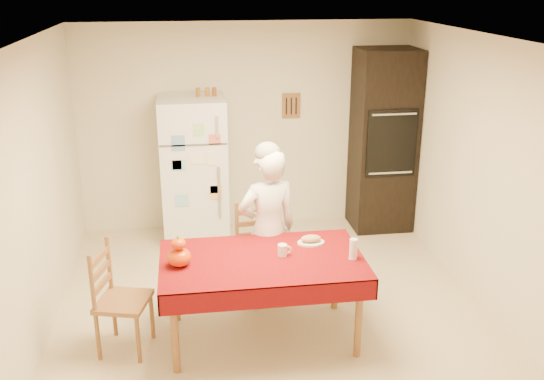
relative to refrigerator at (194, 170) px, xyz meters
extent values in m
plane|color=#CAB092|center=(0.65, -1.88, -0.85)|extent=(4.50, 4.50, 0.00)
cube|color=beige|center=(0.65, 0.37, 0.40)|extent=(4.00, 0.02, 2.50)
cube|color=beige|center=(0.65, -4.13, 0.40)|extent=(4.00, 0.02, 2.50)
cube|color=beige|center=(-1.35, -1.88, 0.40)|extent=(0.02, 4.50, 2.50)
cube|color=beige|center=(2.65, -1.88, 0.40)|extent=(0.02, 4.50, 2.50)
cube|color=white|center=(0.65, -1.88, 1.65)|extent=(4.00, 4.50, 0.02)
cube|color=brown|center=(1.20, 0.36, 0.65)|extent=(0.22, 0.02, 0.30)
cube|color=white|center=(0.00, 0.00, 0.00)|extent=(0.75, 0.70, 1.70)
cube|color=silver|center=(0.26, -0.37, 0.60)|extent=(0.03, 0.03, 0.25)
cube|color=silver|center=(0.26, -0.37, -0.15)|extent=(0.03, 0.03, 0.60)
cube|color=black|center=(2.28, 0.05, 0.25)|extent=(0.70, 0.60, 2.20)
cube|color=black|center=(2.28, -0.26, 0.30)|extent=(0.59, 0.02, 0.80)
cylinder|color=brown|center=(-0.24, -2.62, -0.50)|extent=(0.06, 0.06, 0.71)
cylinder|color=brown|center=(-0.24, -1.84, -0.50)|extent=(0.06, 0.06, 0.71)
cylinder|color=brown|center=(1.24, -2.62, -0.50)|extent=(0.06, 0.06, 0.71)
cylinder|color=brown|center=(1.24, -1.84, -0.50)|extent=(0.06, 0.06, 0.71)
cube|color=brown|center=(0.50, -2.23, -0.12)|extent=(1.60, 0.90, 0.04)
cube|color=#510804|center=(0.50, -2.23, -0.09)|extent=(1.70, 1.00, 0.01)
cylinder|color=brown|center=(0.40, -1.72, -0.64)|extent=(0.04, 0.04, 0.43)
cylinder|color=brown|center=(0.37, -1.39, -0.64)|extent=(0.04, 0.04, 0.43)
cylinder|color=brown|center=(0.75, -1.69, -0.64)|extent=(0.04, 0.04, 0.43)
cylinder|color=brown|center=(0.73, -1.36, -0.64)|extent=(0.04, 0.04, 0.43)
cube|color=brown|center=(0.56, -1.54, -0.40)|extent=(0.45, 0.43, 0.04)
cube|color=brown|center=(0.55, -1.37, -0.15)|extent=(0.36, 0.06, 0.50)
cylinder|color=brown|center=(-0.54, -2.45, -0.64)|extent=(0.04, 0.04, 0.43)
cylinder|color=brown|center=(-0.87, -2.36, -0.64)|extent=(0.04, 0.04, 0.43)
cylinder|color=brown|center=(-0.44, -2.11, -0.64)|extent=(0.04, 0.04, 0.43)
cylinder|color=brown|center=(-0.77, -2.02, -0.64)|extent=(0.04, 0.04, 0.43)
cube|color=brown|center=(-0.66, -2.24, -0.40)|extent=(0.50, 0.51, 0.04)
cube|color=brown|center=(-0.82, -2.19, -0.15)|extent=(0.13, 0.35, 0.50)
imported|color=silver|center=(0.63, -1.69, -0.07)|extent=(0.64, 0.50, 1.56)
cylinder|color=silver|center=(0.68, -2.21, -0.04)|extent=(0.08, 0.08, 0.10)
ellipsoid|color=#DC3E05|center=(-0.18, -2.27, -0.01)|extent=(0.20, 0.20, 0.15)
ellipsoid|color=#DC3F05|center=(-0.18, -2.27, 0.11)|extent=(0.12, 0.12, 0.09)
cylinder|color=silver|center=(1.25, -2.35, 0.00)|extent=(0.07, 0.07, 0.18)
cylinder|color=silver|center=(0.97, -2.01, -0.08)|extent=(0.24, 0.24, 0.02)
ellipsoid|color=#A47A51|center=(0.97, -2.01, -0.04)|extent=(0.18, 0.10, 0.06)
cylinder|color=brown|center=(0.08, 0.05, 0.90)|extent=(0.05, 0.05, 0.10)
cylinder|color=#985F1B|center=(0.19, 0.05, 0.90)|extent=(0.05, 0.05, 0.10)
cylinder|color=brown|center=(0.26, 0.05, 0.90)|extent=(0.05, 0.05, 0.10)
camera|label=1|loc=(-0.08, -6.76, 2.15)|focal=40.00mm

